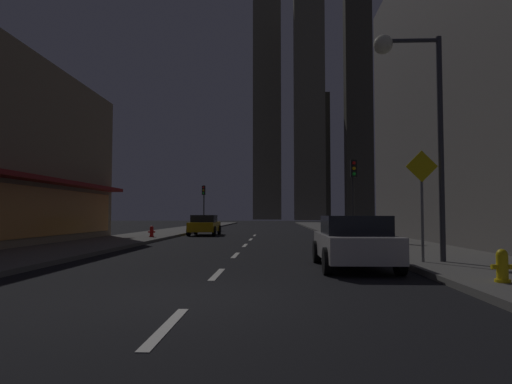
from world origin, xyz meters
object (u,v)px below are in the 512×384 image
(fire_hydrant_yellow_near, at_px, (502,267))
(traffic_light_near_right, at_px, (353,181))
(car_parked_near, at_px, (354,241))
(pedestrian_crossing_sign, at_px, (422,196))
(street_lamp_right, at_px, (411,91))
(car_parked_far, at_px, (204,225))
(traffic_light_far_left, at_px, (204,197))
(fire_hydrant_far_left, at_px, (152,232))

(fire_hydrant_yellow_near, relative_size, traffic_light_near_right, 0.16)
(fire_hydrant_yellow_near, xyz_separation_m, traffic_light_near_right, (-0.40, 14.24, 2.74))
(car_parked_near, bearing_deg, pedestrian_crossing_sign, 10.82)
(street_lamp_right, xyz_separation_m, pedestrian_crossing_sign, (0.22, -0.13, -3.05))
(car_parked_near, height_order, traffic_light_near_right, traffic_light_near_right)
(car_parked_far, bearing_deg, car_parked_near, -69.76)
(pedestrian_crossing_sign, bearing_deg, fire_hydrant_yellow_near, -85.49)
(traffic_light_far_left, xyz_separation_m, street_lamp_right, (10.88, -30.55, 1.87))
(fire_hydrant_far_left, distance_m, street_lamp_right, 18.19)
(car_parked_near, height_order, pedestrian_crossing_sign, pedestrian_crossing_sign)
(fire_hydrant_far_left, xyz_separation_m, traffic_light_far_left, (0.40, 17.05, 2.74))
(car_parked_far, relative_size, street_lamp_right, 0.64)
(car_parked_far, relative_size, fire_hydrant_far_left, 6.48)
(fire_hydrant_yellow_near, distance_m, street_lamp_right, 6.08)
(car_parked_far, relative_size, traffic_light_far_left, 1.01)
(car_parked_near, relative_size, fire_hydrant_yellow_near, 6.48)
(car_parked_far, xyz_separation_m, street_lamp_right, (8.98, -19.02, 4.33))
(traffic_light_near_right, bearing_deg, pedestrian_crossing_sign, -89.45)
(traffic_light_near_right, bearing_deg, traffic_light_far_left, 118.52)
(car_parked_far, height_order, fire_hydrant_yellow_near, car_parked_far)
(traffic_light_far_left, distance_m, street_lamp_right, 32.48)
(traffic_light_near_right, relative_size, street_lamp_right, 0.64)
(car_parked_near, relative_size, traffic_light_near_right, 1.01)
(fire_hydrant_yellow_near, xyz_separation_m, fire_hydrant_far_left, (-11.80, 17.43, 0.00))
(car_parked_near, distance_m, traffic_light_far_left, 32.46)
(car_parked_far, relative_size, fire_hydrant_yellow_near, 6.48)
(traffic_light_near_right, distance_m, traffic_light_far_left, 23.04)
(car_parked_far, bearing_deg, fire_hydrant_yellow_near, -67.51)
(pedestrian_crossing_sign, bearing_deg, car_parked_near, -169.18)
(fire_hydrant_yellow_near, bearing_deg, fire_hydrant_far_left, 124.09)
(car_parked_far, bearing_deg, street_lamp_right, -64.72)
(car_parked_far, height_order, pedestrian_crossing_sign, pedestrian_crossing_sign)
(fire_hydrant_yellow_near, height_order, fire_hydrant_far_left, same)
(traffic_light_near_right, xyz_separation_m, pedestrian_crossing_sign, (0.10, -10.44, -1.18))
(street_lamp_right, bearing_deg, traffic_light_far_left, 109.60)
(car_parked_near, height_order, fire_hydrant_far_left, car_parked_near)
(fire_hydrant_yellow_near, relative_size, traffic_light_far_left, 0.16)
(fire_hydrant_far_left, distance_m, traffic_light_far_left, 17.27)
(pedestrian_crossing_sign, bearing_deg, traffic_light_near_right, 90.55)
(street_lamp_right, bearing_deg, pedestrian_crossing_sign, -29.92)
(fire_hydrant_yellow_near, bearing_deg, traffic_light_far_left, 108.30)
(traffic_light_far_left, bearing_deg, fire_hydrant_far_left, -91.34)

